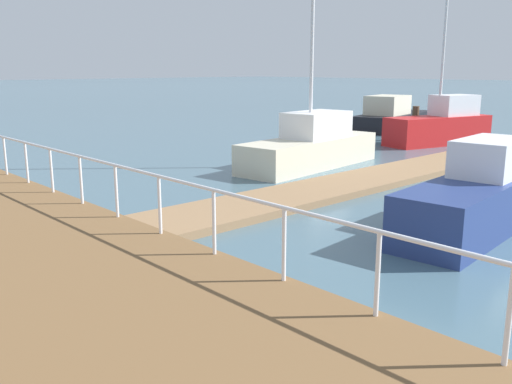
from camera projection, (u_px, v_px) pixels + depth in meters
ground_plane at (83, 167)px, 19.01m from camera, size 300.00×300.00×0.00m
floating_dock at (353, 183)px, 15.86m from camera, size 15.45×2.00×0.18m
boardwalk_railing at (185, 196)px, 9.23m from camera, size 0.06×26.30×1.08m
dock_piling_1 at (415, 123)px, 25.70m from camera, size 0.31×0.31×1.59m
moored_boat_0 at (311, 145)px, 18.86m from camera, size 6.11×2.43×9.51m
moored_boat_1 at (478, 197)px, 11.44m from camera, size 5.15×1.93×1.85m
moored_boat_2 at (392, 117)px, 30.37m from camera, size 6.93×3.46×1.88m
moored_boat_3 at (441, 125)px, 24.52m from camera, size 5.33×2.72×6.63m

